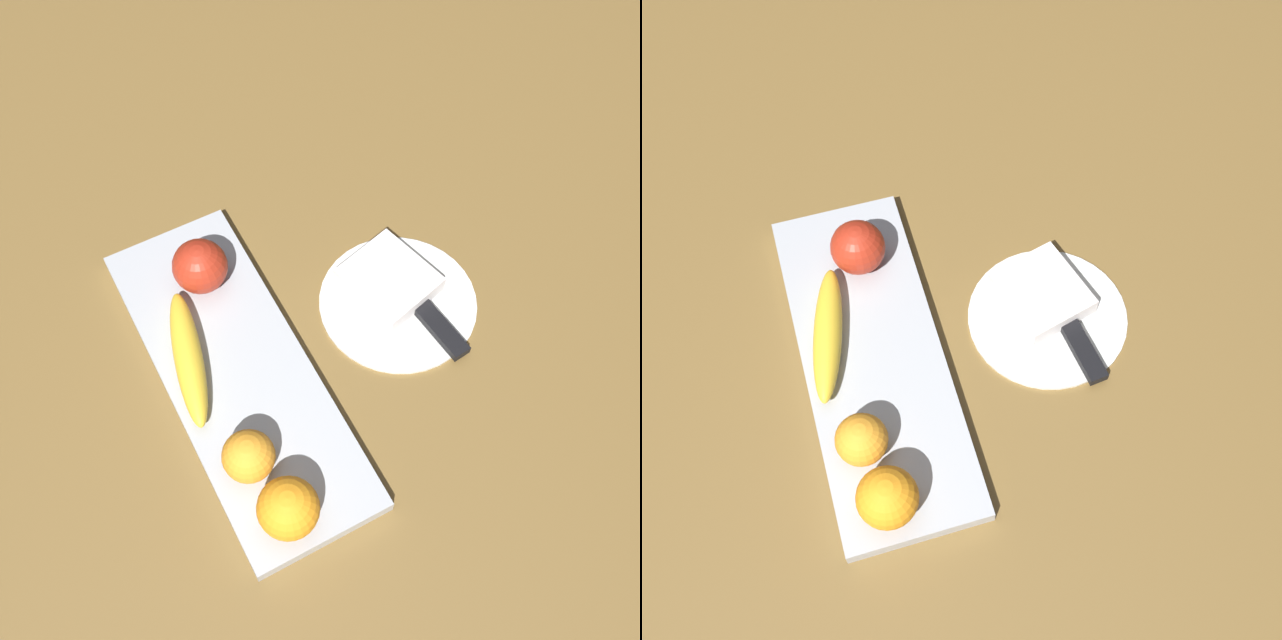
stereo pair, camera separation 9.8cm
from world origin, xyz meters
TOP-DOWN VIEW (x-y plane):
  - ground_plane at (0.00, 0.00)m, footprint 2.40×2.40m
  - fruit_tray at (-0.03, -0.01)m, footprint 0.46×0.17m
  - apple at (0.10, -0.02)m, footprint 0.07×0.07m
  - banana at (0.00, 0.04)m, footprint 0.19×0.08m
  - orange_near_apple at (-0.15, 0.03)m, footprint 0.06×0.06m
  - orange_near_banana at (-0.23, 0.02)m, footprint 0.07×0.07m
  - dinner_plate at (-0.03, -0.24)m, footprint 0.20×0.20m
  - folded_napkin at (-0.01, -0.24)m, footprint 0.13×0.12m
  - knife at (-0.08, -0.26)m, footprint 0.18×0.04m

SIDE VIEW (x-z plane):
  - ground_plane at x=0.00m, z-range 0.00..0.00m
  - dinner_plate at x=-0.03m, z-range 0.00..0.01m
  - fruit_tray at x=-0.03m, z-range 0.00..0.02m
  - knife at x=-0.08m, z-range 0.01..0.02m
  - folded_napkin at x=-0.01m, z-range 0.01..0.03m
  - banana at x=0.00m, z-range 0.02..0.06m
  - orange_near_apple at x=-0.15m, z-range 0.02..0.08m
  - orange_near_banana at x=-0.23m, z-range 0.02..0.09m
  - apple at x=0.10m, z-range 0.02..0.09m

